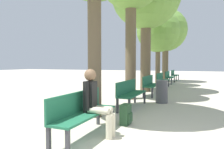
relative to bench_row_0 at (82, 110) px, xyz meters
The scene contains 11 objects.
bench_row_0 is the anchor object (origin of this frame).
bench_row_1 3.06m from the bench_row_0, 90.00° to the left, with size 0.45×1.88×0.87m.
bench_row_2 6.12m from the bench_row_0, 90.00° to the left, with size 0.45×1.88×0.87m.
bench_row_3 9.18m from the bench_row_0, 90.00° to the left, with size 0.45×1.88×0.87m.
bench_row_4 12.23m from the bench_row_0, 90.00° to the left, with size 0.45×1.88×0.87m.
bench_row_5 15.29m from the bench_row_0, 90.00° to the left, with size 0.45×1.88×0.87m.
tree_row_3 11.05m from the bench_row_0, 92.77° to the left, with size 2.77×2.77×4.93m.
tree_row_4 14.18m from the bench_row_0, 92.14° to the left, with size 3.29×3.29×5.68m.
person_seated 0.32m from the bench_row_0, 30.84° to the left, with size 0.62×0.35×1.33m.
backpack 1.28m from the bench_row_0, 65.64° to the left, with size 0.23×0.33×0.48m.
trash_bin 4.39m from the bench_row_0, 79.33° to the left, with size 0.43×0.43×0.83m.
Camera 1 is at (0.25, -2.88, 1.43)m, focal length 35.00 mm.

